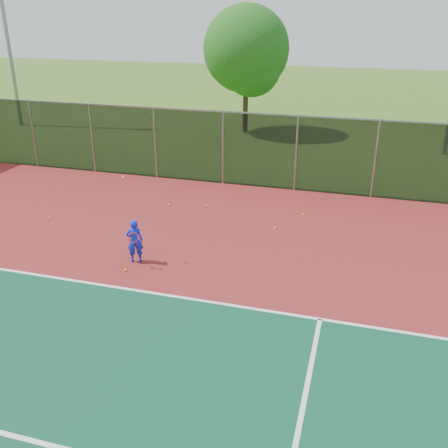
% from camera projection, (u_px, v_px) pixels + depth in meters
% --- Properties ---
extents(ground, '(120.00, 120.00, 0.00)m').
position_uv_depth(ground, '(199.00, 389.00, 9.64)').
color(ground, '#3A621C').
rests_on(ground, ground).
extents(court_apron, '(30.00, 20.00, 0.02)m').
position_uv_depth(court_apron, '(227.00, 330.00, 11.40)').
color(court_apron, maroon).
rests_on(court_apron, ground).
extents(fence_back, '(30.00, 0.06, 3.03)m').
position_uv_depth(fence_back, '(296.00, 153.00, 19.61)').
color(fence_back, black).
rests_on(fence_back, court_apron).
extents(tennis_player, '(0.59, 0.65, 2.55)m').
position_uv_depth(tennis_player, '(135.00, 241.00, 14.24)').
color(tennis_player, '#1724D9').
rests_on(tennis_player, court_apron).
extents(practice_ball_1, '(0.07, 0.07, 0.07)m').
position_uv_depth(practice_ball_1, '(206.00, 206.00, 18.49)').
color(practice_ball_1, yellow).
rests_on(practice_ball_1, court_apron).
extents(practice_ball_2, '(0.07, 0.07, 0.07)m').
position_uv_depth(practice_ball_2, '(275.00, 228.00, 16.61)').
color(practice_ball_2, yellow).
rests_on(practice_ball_2, court_apron).
extents(practice_ball_3, '(0.07, 0.07, 0.07)m').
position_uv_depth(practice_ball_3, '(49.00, 218.00, 17.41)').
color(practice_ball_3, yellow).
rests_on(practice_ball_3, court_apron).
extents(practice_ball_4, '(0.07, 0.07, 0.07)m').
position_uv_depth(practice_ball_4, '(126.00, 270.00, 13.94)').
color(practice_ball_4, yellow).
rests_on(practice_ball_4, court_apron).
extents(practice_ball_5, '(0.07, 0.07, 0.07)m').
position_uv_depth(practice_ball_5, '(27.00, 206.00, 18.48)').
color(practice_ball_5, yellow).
rests_on(practice_ball_5, court_apron).
extents(practice_ball_6, '(0.07, 0.07, 0.07)m').
position_uv_depth(practice_ball_6, '(304.00, 214.00, 17.70)').
color(practice_ball_6, yellow).
rests_on(practice_ball_6, court_apron).
extents(practice_ball_7, '(0.07, 0.07, 0.07)m').
position_uv_depth(practice_ball_7, '(169.00, 205.00, 18.58)').
color(practice_ball_7, yellow).
rests_on(practice_ball_7, court_apron).
extents(practice_ball_8, '(0.07, 0.07, 0.07)m').
position_uv_depth(practice_ball_8, '(117.00, 187.00, 20.45)').
color(practice_ball_8, yellow).
rests_on(practice_ball_8, court_apron).
extents(floodlight_nw, '(0.90, 0.40, 12.04)m').
position_uv_depth(floodlight_nw, '(3.00, 8.00, 28.93)').
color(floodlight_nw, gray).
rests_on(floodlight_nw, ground).
extents(tree_back_left, '(4.85, 4.85, 7.12)m').
position_uv_depth(tree_back_left, '(248.00, 54.00, 27.92)').
color(tree_back_left, '#332412').
rests_on(tree_back_left, ground).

